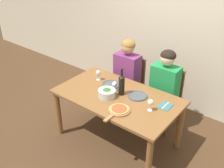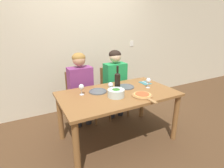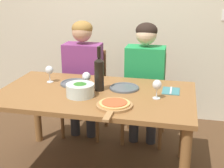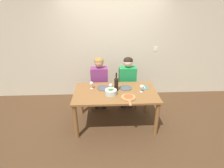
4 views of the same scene
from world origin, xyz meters
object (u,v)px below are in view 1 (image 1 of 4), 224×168
at_px(chair_left, 130,82).
at_px(broccoli_bowl, 107,93).
at_px(person_man, 164,83).
at_px(pizza_on_board, 119,110).
at_px(dinner_plate_left, 111,84).
at_px(wine_glass_left, 98,73).
at_px(person_woman, 127,71).
at_px(wine_glass_right, 151,103).
at_px(wine_bottle, 122,84).
at_px(fork_on_napkin, 165,106).
at_px(wine_glass_centre, 115,85).
at_px(dinner_plate_right, 138,96).
at_px(chair_right, 166,95).

bearing_deg(chair_left, broccoli_bowl, -75.19).
distance_m(person_man, pizza_on_board, 0.93).
height_order(dinner_plate_left, wine_glass_left, wine_glass_left).
bearing_deg(person_woman, wine_glass_right, -39.72).
relative_size(wine_bottle, wine_glass_left, 2.43).
xyz_separation_m(wine_bottle, fork_on_napkin, (0.58, 0.11, -0.14)).
bearing_deg(pizza_on_board, person_man, 83.46).
relative_size(person_man, pizza_on_board, 3.03).
xyz_separation_m(chair_left, dinner_plate_left, (0.09, -0.60, 0.26)).
bearing_deg(wine_glass_centre, dinner_plate_right, 16.24).
distance_m(chair_right, wine_glass_right, 0.88).
bearing_deg(dinner_plate_left, chair_left, 98.37).
xyz_separation_m(person_man, wine_glass_left, (-0.79, -0.49, 0.10)).
relative_size(broccoli_bowl, fork_on_napkin, 1.24).
distance_m(broccoli_bowl, fork_on_napkin, 0.74).
xyz_separation_m(broccoli_bowl, fork_on_napkin, (0.69, 0.27, -0.05)).
bearing_deg(person_woman, person_man, 0.00).
bearing_deg(dinner_plate_right, broccoli_bowl, -141.12).
xyz_separation_m(wine_glass_right, wine_glass_centre, (-0.59, 0.08, 0.00)).
bearing_deg(wine_glass_left, person_man, 31.74).
bearing_deg(person_woman, dinner_plate_right, -43.72).
bearing_deg(pizza_on_board, wine_glass_right, 40.19).
distance_m(person_woman, pizza_on_board, 1.07).
bearing_deg(wine_bottle, fork_on_napkin, 10.51).
distance_m(wine_bottle, dinner_plate_right, 0.25).
height_order(pizza_on_board, wine_glass_left, wine_glass_left).
bearing_deg(dinner_plate_right, person_man, 78.01).
bearing_deg(fork_on_napkin, wine_bottle, -169.49).
height_order(chair_left, dinner_plate_left, chair_left).
bearing_deg(broccoli_bowl, wine_glass_right, 7.42).
distance_m(broccoli_bowl, dinner_plate_left, 0.30).
distance_m(chair_right, wine_glass_left, 1.05).
distance_m(person_woman, fork_on_napkin, 1.04).
relative_size(broccoli_bowl, dinner_plate_right, 0.89).
height_order(wine_glass_left, wine_glass_right, same).
bearing_deg(wine_glass_centre, pizza_on_board, -46.22).
xyz_separation_m(chair_right, wine_glass_right, (0.18, -0.79, 0.36)).
bearing_deg(wine_bottle, broccoli_bowl, -124.60).
bearing_deg(person_woman, dinner_plate_left, -79.83).
height_order(person_woman, broccoli_bowl, person_woman).
relative_size(wine_bottle, fork_on_napkin, 2.04).
relative_size(person_woman, wine_glass_centre, 8.13).
height_order(person_woman, wine_glass_right, person_woman).
distance_m(person_man, dinner_plate_left, 0.74).
bearing_deg(broccoli_bowl, wine_bottle, 55.40).
bearing_deg(wine_glass_right, broccoli_bowl, -172.58).
relative_size(dinner_plate_right, pizza_on_board, 0.62).
relative_size(chair_left, chair_right, 1.00).
height_order(chair_left, wine_glass_centre, chair_left).
distance_m(person_woman, dinner_plate_left, 0.50).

